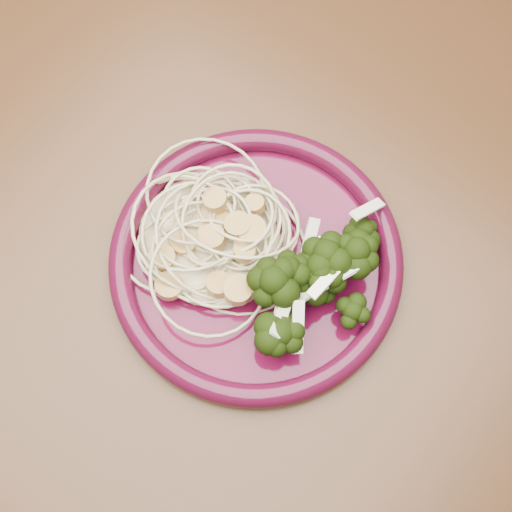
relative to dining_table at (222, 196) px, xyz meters
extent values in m
plane|color=#50311B|center=(0.00, 0.00, -0.65)|extent=(3.50, 3.50, 0.00)
cube|color=#472814|center=(0.00, 0.00, 0.08)|extent=(1.20, 0.80, 0.04)
cylinder|color=#45071F|center=(0.10, -0.07, 0.10)|extent=(0.31, 0.31, 0.01)
torus|color=#450B21|center=(0.10, -0.07, 0.11)|extent=(0.31, 0.31, 0.02)
ellipsoid|color=#C8BD91|center=(0.06, -0.08, 0.12)|extent=(0.16, 0.15, 0.03)
ellipsoid|color=black|center=(0.15, -0.05, 0.13)|extent=(0.12, 0.16, 0.05)
camera|label=1|loc=(0.23, -0.24, 0.70)|focal=50.00mm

